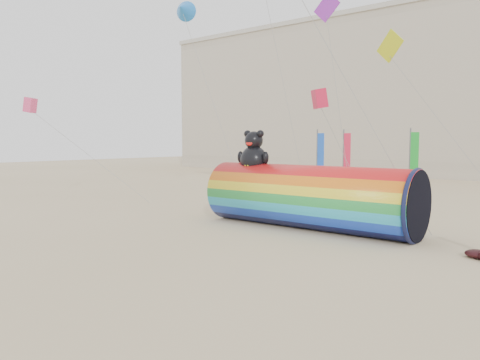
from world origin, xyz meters
The scene contains 4 objects.
ground centered at (0.00, 0.00, 0.00)m, with size 160.00×160.00×0.00m, color #CCB58C.
hotel_building centered at (-12.00, 45.95, 10.31)m, with size 60.40×15.40×20.60m.
windsock_assembly centered at (3.07, 3.66, 1.64)m, with size 10.75×3.27×4.96m.
festival_banners centered at (-0.33, 16.46, 2.64)m, with size 7.72×1.39×5.20m.
Camera 1 is at (14.85, -16.19, 4.32)m, focal length 35.00 mm.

